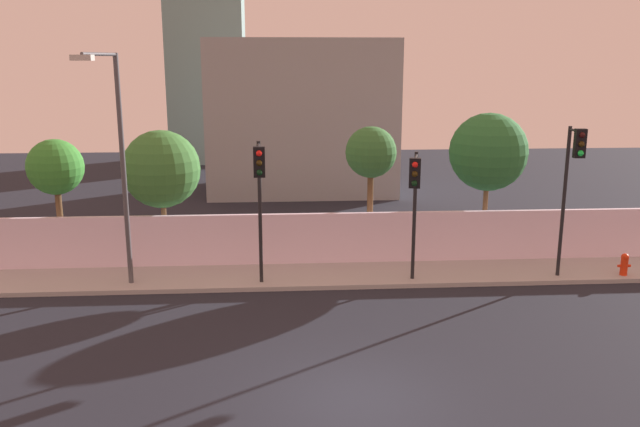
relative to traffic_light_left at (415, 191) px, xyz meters
The scene contains 13 objects.
ground_plane 7.97m from the traffic_light_left, 111.21° to the right, with size 80.00×80.00×0.00m, color #20222C.
sidewalk 4.37m from the traffic_light_left, 151.61° to the left, with size 36.00×2.40×0.15m, color #A8A8A8.
perimeter_wall 4.38m from the traffic_light_left, 134.13° to the left, with size 36.00×0.18×1.80m, color silver.
traffic_light_left is the anchor object (origin of this frame).
traffic_light_center 4.78m from the traffic_light_left, behind, with size 0.35×1.63×4.60m.
traffic_light_right 5.14m from the traffic_light_left, ahead, with size 0.35×1.10×5.00m.
street_lamp_curbside 9.18m from the traffic_light_left, behind, with size 0.79×2.35×7.26m.
fire_hydrant 7.85m from the traffic_light_left, ahead, with size 0.44×0.26×0.75m.
roadside_tree_leftmost 12.60m from the traffic_light_left, 162.69° to the left, with size 1.96×1.96×4.51m.
roadside_tree_midleft 9.15m from the traffic_light_left, 155.82° to the left, with size 2.77×2.77×4.80m.
roadside_tree_midright 3.89m from the traffic_light_left, 102.57° to the left, with size 1.86×1.86×4.88m.
roadside_tree_rightmost 5.17m from the traffic_light_left, 46.99° to the left, with size 2.85×2.85×5.34m.
low_building_distant 16.98m from the traffic_light_left, 99.68° to the left, with size 10.08×6.00×8.28m, color gray.
Camera 1 is at (-1.60, -12.70, 7.20)m, focal length 36.58 mm.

